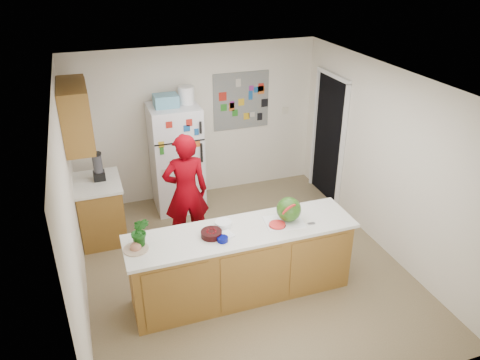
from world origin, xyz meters
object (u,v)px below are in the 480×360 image
object	(u,v)px
watermelon	(289,209)
refrigerator	(176,158)
cherry_bowl	(211,234)
person	(186,192)

from	to	relation	value
watermelon	refrigerator	bearing A→B (deg)	109.32
watermelon	cherry_bowl	xyz separation A→B (m)	(-0.95, -0.02, -0.12)
refrigerator	cherry_bowl	distance (m)	2.40
refrigerator	watermelon	bearing A→B (deg)	-70.68
refrigerator	watermelon	world-z (taller)	refrigerator
person	cherry_bowl	distance (m)	1.26
person	watermelon	world-z (taller)	person
cherry_bowl	watermelon	bearing A→B (deg)	1.32
refrigerator	person	bearing A→B (deg)	-95.84
cherry_bowl	refrigerator	bearing A→B (deg)	87.22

